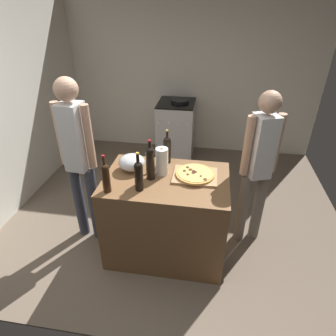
{
  "coord_description": "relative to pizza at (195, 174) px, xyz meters",
  "views": [
    {
      "loc": [
        0.48,
        -1.45,
        2.29
      ],
      "look_at": [
        0.12,
        0.8,
        0.93
      ],
      "focal_mm": 30.53,
      "sensor_mm": 36.0,
      "label": 1
    }
  ],
  "objects": [
    {
      "name": "wine_bottle_dark",
      "position": [
        -0.39,
        -0.09,
        0.14
      ],
      "size": [
        0.08,
        0.08,
        0.38
      ],
      "color": "black",
      "rests_on": "counter"
    },
    {
      "name": "counter",
      "position": [
        -0.26,
        -0.07,
        -0.47
      ],
      "size": [
        1.14,
        0.76,
        0.88
      ],
      "primitive_type": "cube",
      "color": "brown",
      "rests_on": "ground_plane"
    },
    {
      "name": "person_in_stripes",
      "position": [
        -1.12,
        0.02,
        0.09
      ],
      "size": [
        0.37,
        0.22,
        1.74
      ],
      "color": "#383D4C",
      "rests_on": "ground_plane"
    },
    {
      "name": "stove",
      "position": [
        -0.44,
        2.02,
        -0.45
      ],
      "size": [
        0.56,
        0.64,
        0.96
      ],
      "color": "#B7B7BC",
      "rests_on": "ground_plane"
    },
    {
      "name": "mixing_bowl",
      "position": [
        -0.6,
        0.03,
        0.05
      ],
      "size": [
        0.25,
        0.25,
        0.15
      ],
      "color": "#B2B2B7",
      "rests_on": "counter"
    },
    {
      "name": "paper_towel_roll",
      "position": [
        -0.31,
        0.01,
        0.1
      ],
      "size": [
        0.11,
        0.11,
        0.26
      ],
      "color": "white",
      "rests_on": "counter"
    },
    {
      "name": "kitchen_wall_left",
      "position": [
        -2.25,
        0.8,
        0.39
      ],
      "size": [
        0.1,
        3.74,
        2.6
      ],
      "primitive_type": "cube",
      "color": "silver",
      "rests_on": "ground_plane"
    },
    {
      "name": "kitchen_wall_rear",
      "position": [
        -0.38,
        2.42,
        0.39
      ],
      "size": [
        4.24,
        0.1,
        2.6
      ],
      "primitive_type": "cube",
      "color": "silver",
      "rests_on": "ground_plane"
    },
    {
      "name": "cutting_board",
      "position": [
        0.0,
        -0.0,
        -0.02
      ],
      "size": [
        0.4,
        0.32,
        0.02
      ],
      "primitive_type": "cube",
      "color": "tan",
      "rests_on": "counter"
    },
    {
      "name": "pizza",
      "position": [
        0.0,
        0.0,
        0.0
      ],
      "size": [
        0.36,
        0.36,
        0.03
      ],
      "color": "tan",
      "rests_on": "cutting_board"
    },
    {
      "name": "ground_plane",
      "position": [
        -0.38,
        0.8,
        -0.92
      ],
      "size": [
        4.24,
        3.74,
        0.02
      ],
      "primitive_type": "cube",
      "color": "#6B5B4C"
    },
    {
      "name": "wine_bottle_amber",
      "position": [
        -0.3,
        0.23,
        0.12
      ],
      "size": [
        0.07,
        0.07,
        0.35
      ],
      "color": "black",
      "rests_on": "counter"
    },
    {
      "name": "wine_bottle_clear",
      "position": [
        -0.71,
        -0.35,
        0.12
      ],
      "size": [
        0.07,
        0.07,
        0.34
      ],
      "color": "#331E0F",
      "rests_on": "counter"
    },
    {
      "name": "wine_bottle_green",
      "position": [
        -0.45,
        -0.28,
        0.12
      ],
      "size": [
        0.07,
        0.07,
        0.36
      ],
      "color": "black",
      "rests_on": "counter"
    },
    {
      "name": "person_in_red",
      "position": [
        0.59,
        0.24,
        0.02
      ],
      "size": [
        0.35,
        0.26,
        1.64
      ],
      "color": "slate",
      "rests_on": "ground_plane"
    }
  ]
}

